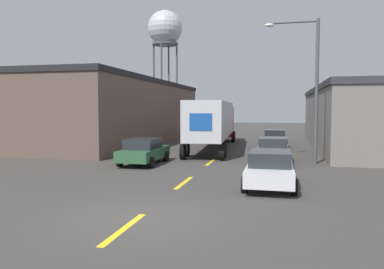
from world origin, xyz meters
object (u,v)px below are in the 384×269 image
semi_truck (214,120)px  water_tower (165,30)px  parked_car_right_near (270,168)px  parked_car_right_mid (273,150)px  street_lamp (310,80)px  parked_car_left_far (144,151)px  parked_car_right_far (275,138)px

semi_truck → water_tower: 33.72m
parked_car_right_near → parked_car_right_mid: 7.27m
parked_car_right_near → street_lamp: street_lamp is taller
parked_car_left_far → water_tower: (-10.40, 37.82, 15.06)m
water_tower → parked_car_left_far: bearing=-74.6°
semi_truck → street_lamp: street_lamp is taller
parked_car_right_near → parked_car_right_far: size_ratio=1.00×
parked_car_right_far → parked_car_left_far: size_ratio=1.00×
parked_car_right_near → parked_car_right_mid: bearing=90.0°
parked_car_right_near → water_tower: water_tower is taller
parked_car_right_far → parked_car_left_far: (-7.26, -11.35, 0.00)m
parked_car_right_near → water_tower: bearing=112.5°
parked_car_right_far → parked_car_right_mid: bearing=-90.0°
semi_truck → street_lamp: bearing=-51.3°
parked_car_left_far → street_lamp: size_ratio=0.52×
semi_truck → street_lamp: size_ratio=1.98×
parked_car_right_mid → parked_car_right_far: 8.98m
parked_car_right_mid → street_lamp: size_ratio=0.52×
parked_car_right_far → street_lamp: (2.02, -9.01, 4.09)m
semi_truck → water_tower: water_tower is taller
water_tower → street_lamp: (19.69, -35.48, -10.97)m
parked_car_right_far → parked_car_left_far: same height
semi_truck → parked_car_right_far: bearing=14.5°
parked_car_right_mid → street_lamp: (2.02, -0.04, 4.09)m
semi_truck → parked_car_right_mid: (4.81, -7.37, -1.50)m
parked_car_right_mid → parked_car_left_far: same height
parked_car_right_near → parked_car_right_mid: size_ratio=1.00×
semi_truck → parked_car_right_far: size_ratio=3.83×
parked_car_right_far → parked_car_right_near: bearing=-90.0°
semi_truck → parked_car_right_mid: size_ratio=3.83×
water_tower → street_lamp: 42.03m
parked_car_left_far → street_lamp: 10.41m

